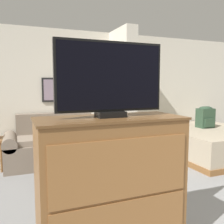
% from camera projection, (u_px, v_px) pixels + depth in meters
% --- Properties ---
extents(wall_back, '(7.37, 0.16, 2.60)m').
position_uv_depth(wall_back, '(116.00, 93.00, 5.62)').
color(wall_back, silver).
rests_on(wall_back, ground_plane).
extents(wall_partition_pillar, '(0.24, 0.89, 2.60)m').
position_uv_depth(wall_partition_pillar, '(122.00, 94.00, 5.13)').
color(wall_partition_pillar, silver).
rests_on(wall_partition_pillar, ground_plane).
extents(couch, '(1.94, 0.84, 0.93)m').
position_uv_depth(couch, '(58.00, 145.00, 4.76)').
color(couch, gray).
rests_on(couch, ground_plane).
extents(coffee_table, '(0.72, 0.54, 0.41)m').
position_uv_depth(coffee_table, '(72.00, 157.00, 3.86)').
color(coffee_table, brown).
rests_on(coffee_table, ground_plane).
extents(tv_dresser, '(1.26, 0.55, 1.20)m').
position_uv_depth(tv_dresser, '(111.00, 185.00, 2.19)').
color(tv_dresser, brown).
rests_on(tv_dresser, ground_plane).
extents(tv, '(0.94, 0.16, 0.63)m').
position_uv_depth(tv, '(110.00, 79.00, 2.09)').
color(tv, black).
rests_on(tv, tv_dresser).
extents(bed, '(1.80, 2.06, 0.56)m').
position_uv_depth(bed, '(207.00, 141.00, 5.29)').
color(bed, brown).
rests_on(bed, ground_plane).
extents(backpack, '(0.34, 0.27, 0.46)m').
position_uv_depth(backpack, '(205.00, 117.00, 5.37)').
color(backpack, '#2D4733').
rests_on(backpack, bed).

